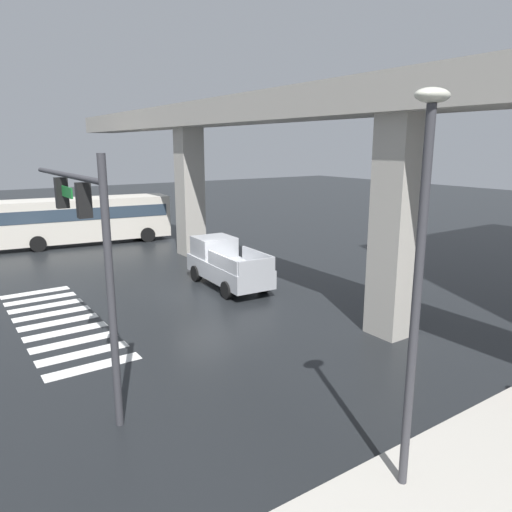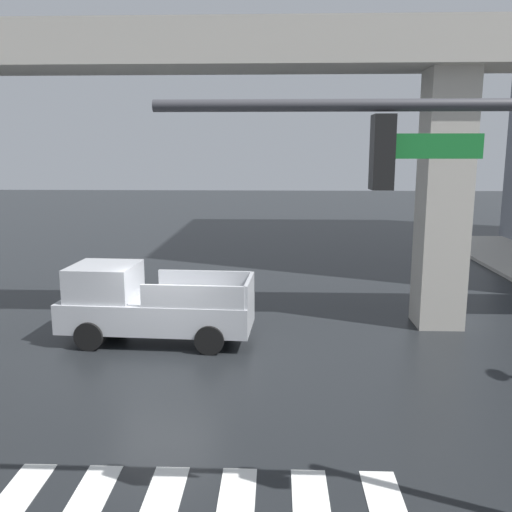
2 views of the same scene
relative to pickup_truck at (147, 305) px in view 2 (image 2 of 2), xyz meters
name	(u,v)px [view 2 (image 2 of 2)]	position (x,y,z in m)	size (l,w,h in m)	color
ground_plane	(164,361)	(0.75, -1.52, -0.99)	(120.00, 120.00, 0.00)	black
elevated_overpass	(179,74)	(0.75, 1.69, 6.24)	(48.28, 2.17, 8.53)	#ADA89E
pickup_truck	(147,305)	(0.00, 0.00, 0.00)	(5.20, 2.30, 2.08)	#A8AAAF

